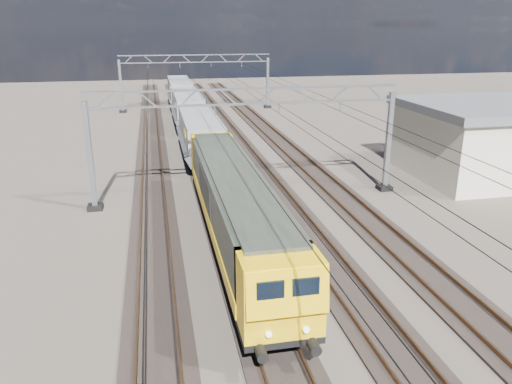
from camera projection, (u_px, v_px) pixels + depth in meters
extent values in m
plane|color=black|center=(261.00, 222.00, 28.61)|extent=(160.00, 160.00, 0.00)
cube|color=black|center=(154.00, 229.00, 27.45)|extent=(2.60, 140.00, 0.12)
cube|color=brown|center=(141.00, 227.00, 27.26)|extent=(0.08, 140.00, 0.16)
cube|color=brown|center=(167.00, 225.00, 27.53)|extent=(0.08, 140.00, 0.16)
cube|color=black|center=(226.00, 223.00, 28.21)|extent=(2.60, 140.00, 0.12)
cube|color=brown|center=(214.00, 222.00, 28.02)|extent=(0.08, 140.00, 0.16)
cube|color=brown|center=(239.00, 220.00, 28.29)|extent=(0.08, 140.00, 0.16)
cube|color=black|center=(294.00, 218.00, 28.97)|extent=(2.60, 140.00, 0.12)
cube|color=brown|center=(282.00, 216.00, 28.78)|extent=(0.08, 140.00, 0.16)
cube|color=brown|center=(306.00, 215.00, 29.05)|extent=(0.08, 140.00, 0.16)
cube|color=black|center=(359.00, 213.00, 29.73)|extent=(2.60, 140.00, 0.12)
cube|color=brown|center=(348.00, 212.00, 29.54)|extent=(0.08, 140.00, 0.16)
cube|color=brown|center=(371.00, 210.00, 29.81)|extent=(0.08, 140.00, 0.16)
cube|color=#8F939C|center=(90.00, 157.00, 29.46)|extent=(0.30, 0.30, 6.60)
cube|color=#8F939C|center=(388.00, 143.00, 33.07)|extent=(0.30, 0.30, 6.60)
cube|color=black|center=(95.00, 207.00, 30.47)|extent=(0.90, 0.90, 0.30)
cube|color=black|center=(384.00, 188.00, 34.08)|extent=(0.90, 0.90, 0.30)
cube|color=#8F939C|center=(247.00, 89.00, 30.07)|extent=(19.30, 0.18, 0.12)
cube|color=#8F939C|center=(247.00, 104.00, 30.36)|extent=(19.30, 0.18, 0.12)
cube|color=#8F939C|center=(105.00, 100.00, 28.63)|extent=(1.03, 0.10, 0.94)
cube|color=#8F939C|center=(147.00, 99.00, 29.08)|extent=(1.03, 0.10, 0.94)
cube|color=#8F939C|center=(188.00, 98.00, 29.53)|extent=(1.03, 0.10, 0.94)
cube|color=#8F939C|center=(228.00, 97.00, 29.99)|extent=(1.03, 0.10, 0.94)
cube|color=#8F939C|center=(266.00, 96.00, 30.44)|extent=(1.03, 0.10, 0.94)
cube|color=#8F939C|center=(304.00, 95.00, 30.89)|extent=(1.03, 0.10, 0.94)
cube|color=#8F939C|center=(340.00, 94.00, 31.34)|extent=(1.03, 0.10, 0.94)
cube|color=#8F939C|center=(375.00, 93.00, 31.79)|extent=(1.03, 0.10, 0.94)
cube|color=#8F939C|center=(147.00, 113.00, 29.32)|extent=(0.06, 0.06, 0.65)
cube|color=#8F939C|center=(215.00, 110.00, 30.08)|extent=(0.06, 0.06, 0.65)
cube|color=#8F939C|center=(279.00, 108.00, 30.84)|extent=(0.06, 0.06, 0.65)
cube|color=#8F939C|center=(340.00, 106.00, 31.60)|extent=(0.06, 0.06, 0.65)
cube|color=#8F939C|center=(121.00, 87.00, 62.88)|extent=(0.30, 0.30, 6.60)
cube|color=#8F939C|center=(268.00, 83.00, 66.49)|extent=(0.30, 0.30, 6.60)
cube|color=black|center=(123.00, 111.00, 63.89)|extent=(0.90, 0.90, 0.30)
cube|color=black|center=(267.00, 107.00, 67.50)|extent=(0.90, 0.90, 0.30)
cube|color=#8F939C|center=(195.00, 55.00, 63.49)|extent=(19.30, 0.18, 0.12)
cube|color=#8F939C|center=(196.00, 62.00, 63.78)|extent=(19.30, 0.18, 0.12)
cube|color=#8F939C|center=(129.00, 59.00, 62.05)|extent=(1.03, 0.10, 0.94)
cube|color=#8F939C|center=(148.00, 59.00, 62.50)|extent=(1.03, 0.10, 0.94)
cube|color=#8F939C|center=(167.00, 59.00, 62.96)|extent=(1.03, 0.10, 0.94)
cube|color=#8F939C|center=(186.00, 59.00, 63.41)|extent=(1.03, 0.10, 0.94)
cube|color=#8F939C|center=(205.00, 58.00, 63.86)|extent=(1.03, 0.10, 0.94)
cube|color=#8F939C|center=(223.00, 58.00, 64.31)|extent=(1.03, 0.10, 0.94)
cube|color=#8F939C|center=(241.00, 58.00, 64.76)|extent=(1.03, 0.10, 0.94)
cube|color=#8F939C|center=(259.00, 58.00, 65.21)|extent=(1.03, 0.10, 0.94)
cube|color=#8F939C|center=(148.00, 66.00, 62.74)|extent=(0.06, 0.06, 0.65)
cube|color=#8F939C|center=(180.00, 65.00, 63.50)|extent=(0.06, 0.06, 0.65)
cube|color=#8F939C|center=(211.00, 65.00, 64.26)|extent=(0.06, 0.06, 0.65)
cube|color=#8F939C|center=(242.00, 64.00, 65.02)|extent=(0.06, 0.06, 0.65)
cylinder|color=black|center=(148.00, 108.00, 33.14)|extent=(0.03, 140.00, 0.03)
cylinder|color=black|center=(147.00, 100.00, 32.98)|extent=(0.03, 140.00, 0.03)
cylinder|color=black|center=(208.00, 106.00, 33.90)|extent=(0.03, 140.00, 0.03)
cylinder|color=black|center=(207.00, 98.00, 33.74)|extent=(0.03, 140.00, 0.03)
cylinder|color=black|center=(265.00, 104.00, 34.66)|extent=(0.03, 140.00, 0.03)
cylinder|color=black|center=(265.00, 97.00, 34.50)|extent=(0.03, 140.00, 0.03)
cylinder|color=black|center=(320.00, 102.00, 35.42)|extent=(0.03, 140.00, 0.03)
cylinder|color=black|center=(320.00, 95.00, 35.26)|extent=(0.03, 140.00, 0.03)
cube|color=black|center=(262.00, 299.00, 19.12)|extent=(2.20, 3.60, 0.60)
cube|color=black|center=(218.00, 193.00, 31.19)|extent=(2.20, 3.60, 0.60)
cube|color=black|center=(235.00, 226.00, 25.03)|extent=(2.65, 20.00, 0.25)
cube|color=black|center=(235.00, 233.00, 25.15)|extent=(2.20, 4.50, 0.75)
cube|color=#262B24|center=(234.00, 200.00, 24.58)|extent=(2.65, 17.00, 2.60)
cube|color=yellow|center=(208.00, 220.00, 24.64)|extent=(0.04, 17.00, 0.60)
cube|color=yellow|center=(261.00, 216.00, 25.15)|extent=(0.04, 17.00, 0.60)
cube|color=black|center=(205.00, 188.00, 25.14)|extent=(0.05, 5.00, 1.40)
cube|color=black|center=(257.00, 185.00, 25.65)|extent=(0.05, 5.00, 1.40)
cube|color=#262B24|center=(234.00, 173.00, 24.14)|extent=(2.25, 18.00, 0.15)
cube|color=yellow|center=(279.00, 291.00, 16.13)|extent=(2.65, 1.80, 2.60)
cube|color=yellow|center=(287.00, 292.00, 15.09)|extent=(2.60, 0.46, 1.52)
cube|color=black|center=(270.00, 293.00, 14.86)|extent=(0.85, 0.08, 0.75)
cube|color=black|center=(306.00, 289.00, 15.07)|extent=(0.85, 0.08, 0.75)
cylinder|color=black|center=(261.00, 354.00, 15.30)|extent=(0.36, 0.50, 0.36)
cylinder|color=black|center=(314.00, 347.00, 15.63)|extent=(0.36, 0.50, 0.36)
cylinder|color=white|center=(269.00, 334.00, 15.25)|extent=(0.20, 0.08, 0.20)
cylinder|color=white|center=(306.00, 330.00, 15.48)|extent=(0.20, 0.08, 0.20)
cube|color=yellow|center=(212.00, 155.00, 33.03)|extent=(2.65, 1.80, 2.60)
cube|color=yellow|center=(210.00, 144.00, 33.75)|extent=(2.60, 0.46, 1.52)
cube|color=black|center=(202.00, 143.00, 33.71)|extent=(0.85, 0.08, 0.75)
cube|color=black|center=(218.00, 142.00, 33.92)|extent=(0.85, 0.08, 0.75)
cylinder|color=black|center=(199.00, 171.00, 34.43)|extent=(0.36, 0.50, 0.36)
cylinder|color=black|center=(223.00, 169.00, 34.75)|extent=(0.36, 0.50, 0.36)
cylinder|color=white|center=(202.00, 163.00, 34.19)|extent=(0.20, 0.08, 0.20)
cylinder|color=white|center=(219.00, 162.00, 34.42)|extent=(0.20, 0.08, 0.20)
cube|color=black|center=(207.00, 165.00, 37.42)|extent=(2.20, 2.60, 0.55)
cube|color=black|center=(196.00, 139.00, 45.77)|extent=(2.20, 2.60, 0.55)
cube|color=black|center=(201.00, 147.00, 41.48)|extent=(2.40, 13.00, 0.20)
cube|color=slate|center=(200.00, 126.00, 40.93)|extent=(2.80, 12.00, 1.80)
cube|color=#4B4F53|center=(189.00, 142.00, 41.15)|extent=(1.48, 12.00, 1.36)
cube|color=#4B4F53|center=(212.00, 141.00, 41.51)|extent=(1.48, 12.00, 1.36)
cube|color=yellow|center=(185.00, 133.00, 37.84)|extent=(0.04, 1.20, 0.50)
cube|color=black|center=(191.00, 128.00, 50.60)|extent=(2.20, 2.60, 0.55)
cube|color=black|center=(185.00, 114.00, 58.96)|extent=(2.20, 2.60, 0.55)
cube|color=black|center=(188.00, 117.00, 54.66)|extent=(2.40, 13.00, 0.20)
cube|color=slate|center=(187.00, 101.00, 54.11)|extent=(2.80, 12.00, 1.80)
cube|color=#4B4F53|center=(179.00, 113.00, 54.33)|extent=(1.48, 12.00, 1.36)
cube|color=#4B4F53|center=(196.00, 113.00, 54.69)|extent=(1.48, 12.00, 1.36)
cube|color=yellow|center=(175.00, 105.00, 51.03)|extent=(0.04, 1.20, 0.50)
cube|color=black|center=(182.00, 107.00, 63.78)|extent=(2.20, 2.60, 0.55)
cube|color=black|center=(179.00, 97.00, 72.14)|extent=(2.20, 2.60, 0.55)
cube|color=black|center=(180.00, 99.00, 67.85)|extent=(2.40, 13.00, 0.20)
cube|color=slate|center=(180.00, 86.00, 67.30)|extent=(2.80, 12.00, 1.80)
cube|color=#4B4F53|center=(173.00, 96.00, 67.52)|extent=(1.48, 12.00, 1.36)
cube|color=#4B4F53|center=(187.00, 95.00, 67.88)|extent=(1.48, 12.00, 1.36)
cube|color=yellow|center=(170.00, 88.00, 64.21)|extent=(0.04, 1.20, 0.50)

